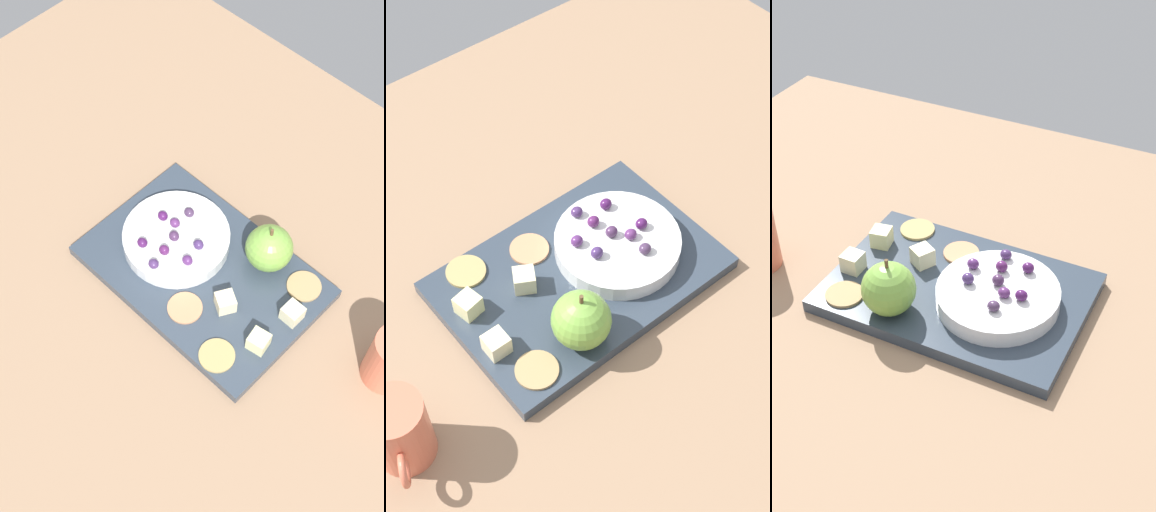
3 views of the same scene
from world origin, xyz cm
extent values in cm
cube|color=#927256|center=(0.00, 0.00, 1.93)|extent=(131.14, 101.42, 3.86)
cube|color=#2F3A47|center=(-1.35, -1.36, 4.82)|extent=(36.01, 24.09, 1.91)
cylinder|color=silver|center=(4.96, -1.88, 7.04)|extent=(16.98, 16.98, 2.53)
sphere|color=#73A740|center=(-7.57, -9.45, 9.47)|extent=(7.40, 7.40, 7.40)
cylinder|color=brown|center=(-7.57, -9.45, 13.77)|extent=(0.50, 0.50, 1.20)
cube|color=beige|center=(-16.72, -4.47, 7.17)|extent=(2.81, 2.81, 2.78)
cube|color=beige|center=(-8.36, 1.10, 7.17)|extent=(3.79, 3.79, 2.78)
cube|color=beige|center=(-16.13, 2.44, 7.17)|extent=(3.24, 3.24, 2.78)
cylinder|color=tan|center=(-4.28, 5.56, 5.97)|extent=(5.35, 5.35, 0.40)
cylinder|color=tan|center=(-14.73, -9.84, 5.97)|extent=(5.35, 5.35, 0.40)
cylinder|color=tan|center=(-13.02, 7.86, 5.97)|extent=(5.35, 5.35, 0.40)
ellipsoid|color=#43174E|center=(8.56, -2.51, 9.07)|extent=(1.71, 1.54, 1.53)
ellipsoid|color=#572961|center=(6.27, -2.92, 9.00)|extent=(1.71, 1.54, 1.40)
ellipsoid|color=#501E54|center=(3.82, 1.83, 9.10)|extent=(1.71, 1.54, 1.60)
ellipsoid|color=#44295B|center=(3.25, 4.64, 9.00)|extent=(1.71, 1.54, 1.40)
ellipsoid|color=#41295E|center=(0.76, -2.54, 9.09)|extent=(1.71, 1.54, 1.58)
ellipsoid|color=#512762|center=(-0.29, 0.64, 9.07)|extent=(1.71, 1.54, 1.53)
ellipsoid|color=#432D4B|center=(6.07, -5.93, 9.00)|extent=(1.71, 1.54, 1.40)
ellipsoid|color=#45294C|center=(4.56, -1.03, 9.08)|extent=(1.71, 1.54, 1.55)
ellipsoid|color=#43184D|center=(7.21, 3.22, 9.05)|extent=(1.71, 1.54, 1.50)
cylinder|color=#D9684C|center=(-31.65, -7.71, 8.85)|extent=(6.74, 6.74, 9.98)
torus|color=#D9684C|center=(-33.60, -11.84, 8.85)|extent=(2.43, 3.96, 4.00)
camera|label=1|loc=(-38.57, 39.17, 98.13)|focal=48.42mm
camera|label=2|loc=(-38.57, -46.70, 83.13)|focal=51.54mm
camera|label=3|loc=(31.75, -66.95, 70.21)|focal=48.73mm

